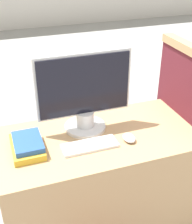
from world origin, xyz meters
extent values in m
cube|color=tan|center=(0.00, 0.30, 0.38)|extent=(1.16, 0.60, 0.76)
cube|color=#5B1E28|center=(0.60, 0.32, 0.59)|extent=(0.05, 0.64, 1.17)
cylinder|color=silver|center=(-0.04, 0.41, 0.77)|extent=(0.25, 0.25, 0.02)
cylinder|color=silver|center=(-0.04, 0.41, 0.83)|extent=(0.11, 0.11, 0.09)
cube|color=silver|center=(-0.04, 0.41, 1.05)|extent=(0.55, 0.01, 0.37)
cube|color=black|center=(-0.04, 0.41, 1.05)|extent=(0.53, 0.02, 0.34)
cube|color=white|center=(-0.07, 0.22, 0.77)|extent=(0.31, 0.11, 0.02)
ellipsoid|color=silver|center=(0.15, 0.20, 0.78)|extent=(0.07, 0.10, 0.03)
cube|color=gold|center=(-0.40, 0.30, 0.78)|extent=(0.16, 0.26, 0.04)
cube|color=#285199|center=(-0.40, 0.30, 0.82)|extent=(0.15, 0.22, 0.03)
camera|label=1|loc=(-0.50, -1.11, 1.78)|focal=50.00mm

